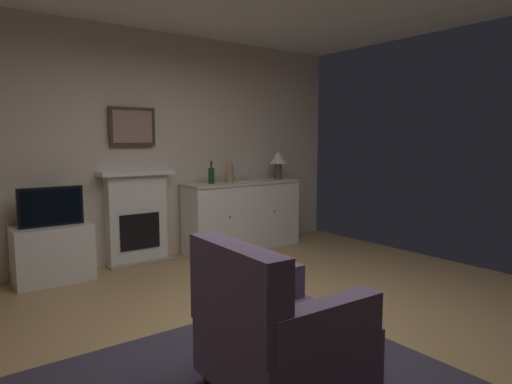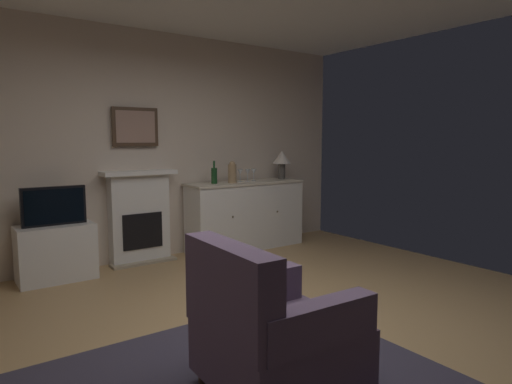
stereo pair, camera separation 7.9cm
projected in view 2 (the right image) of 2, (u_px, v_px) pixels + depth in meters
The scene contains 14 objects.
ground_plane at pixel (286, 339), 3.39m from camera, with size 5.85×5.45×0.10m, color tan.
wall_rear at pixel (145, 147), 5.40m from camera, with size 5.85×0.06×2.75m, color beige.
fireplace_unit at pixel (140, 217), 5.31m from camera, with size 0.87×0.30×1.10m.
framed_picture at pixel (135, 127), 5.22m from camera, with size 0.55×0.04×0.45m.
sideboard_cabinet at pixel (246, 215), 5.99m from camera, with size 1.65×0.49×0.91m.
table_lamp at pixel (282, 159), 6.27m from camera, with size 0.26×0.26×0.40m.
wine_bottle at pixel (214, 175), 5.64m from camera, with size 0.08×0.08×0.29m.
wine_glass_left at pixel (240, 173), 5.89m from camera, with size 0.07×0.07×0.16m.
wine_glass_center at pixel (248, 172), 5.94m from camera, with size 0.07×0.07×0.16m.
wine_glass_right at pixel (254, 172), 6.02m from camera, with size 0.07×0.07×0.16m.
vase_decorative at pixel (232, 172), 5.74m from camera, with size 0.11×0.11×0.28m.
tv_cabinet at pixel (56, 252), 4.64m from camera, with size 0.75×0.42×0.58m.
tv_set at pixel (54, 206), 4.57m from camera, with size 0.62×0.07×0.40m.
armchair at pixel (271, 332), 2.51m from camera, with size 0.84×0.81×0.92m.
Camera 2 is at (-2.07, -2.50, 1.46)m, focal length 31.33 mm.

